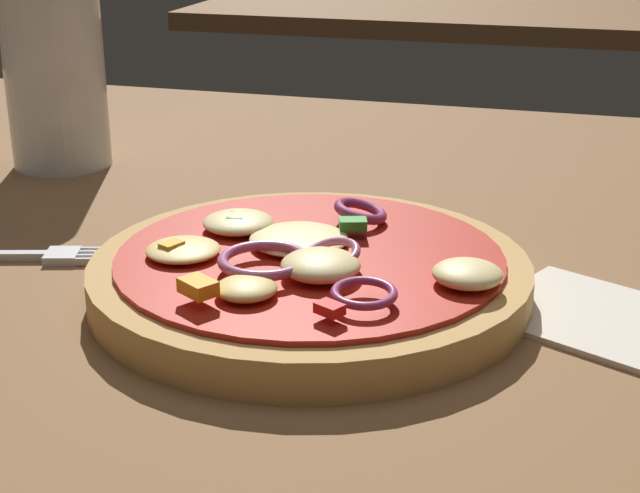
% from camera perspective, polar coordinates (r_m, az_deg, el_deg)
% --- Properties ---
extents(dining_table, '(1.42, 0.91, 0.03)m').
position_cam_1_polar(dining_table, '(0.48, 5.90, -5.23)').
color(dining_table, brown).
rests_on(dining_table, ground).
extents(pizza, '(0.22, 0.22, 0.04)m').
position_cam_1_polar(pizza, '(0.48, -0.71, -1.68)').
color(pizza, tan).
rests_on(pizza, dining_table).
extents(fork, '(0.16, 0.06, 0.01)m').
position_cam_1_polar(fork, '(0.56, -17.67, -0.55)').
color(fork, silver).
rests_on(fork, dining_table).
extents(beer_glass, '(0.07, 0.07, 0.14)m').
position_cam_1_polar(beer_glass, '(0.72, -15.45, 9.70)').
color(beer_glass, silver).
rests_on(beer_glass, dining_table).
extents(background_table, '(0.87, 0.48, 0.03)m').
position_cam_1_polar(background_table, '(1.69, 8.34, 13.59)').
color(background_table, brown).
rests_on(background_table, ground).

